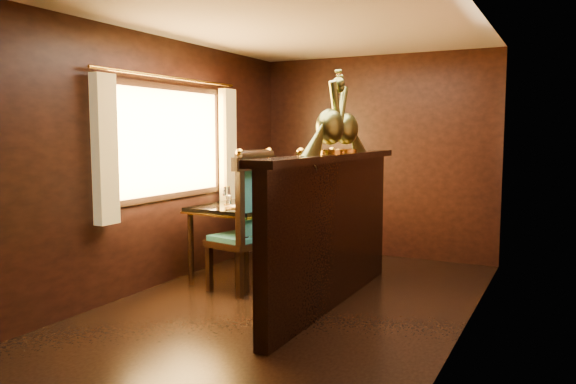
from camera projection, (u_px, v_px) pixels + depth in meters
name	position (u px, v px, depth m)	size (l,w,h in m)	color
ground	(285.00, 309.00, 4.95)	(5.00, 5.00, 0.00)	black
room_shell	(277.00, 128.00, 4.83)	(3.04, 5.04, 2.52)	black
partition	(332.00, 227.00, 4.99)	(0.26, 2.70, 1.36)	black
dining_table	(251.00, 210.00, 6.00)	(0.90, 1.40, 1.00)	black
chair_left	(249.00, 218.00, 5.38)	(0.60, 0.62, 1.40)	black
chair_right	(310.00, 218.00, 5.35)	(0.66, 0.67, 1.41)	black
peacock_left	(330.00, 111.00, 4.82)	(0.23, 0.62, 0.74)	#1A5033
peacock_right	(346.00, 115.00, 5.16)	(0.22, 0.59, 0.70)	#1A5033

